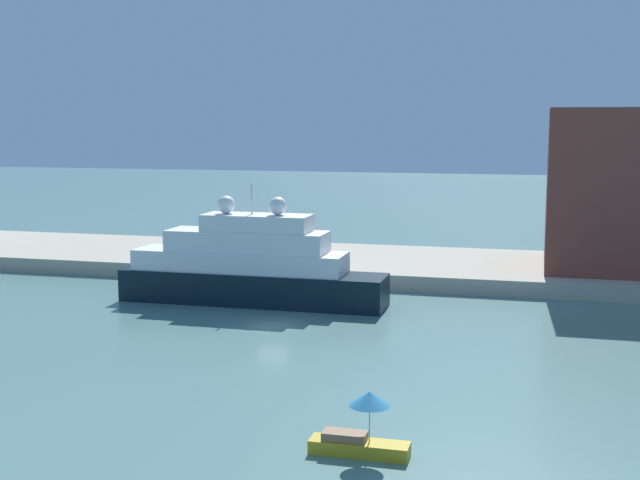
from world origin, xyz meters
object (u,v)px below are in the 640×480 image
object	(u,v)px
parked_car	(231,254)
large_yacht	(249,267)
person_figure	(286,252)
harbor_building	(638,190)
small_motorboat	(361,429)
mooring_bollard	(290,264)

from	to	relation	value
parked_car	large_yacht	bearing A→B (deg)	-62.96
large_yacht	person_figure	distance (m)	14.97
harbor_building	large_yacht	bearing A→B (deg)	-152.25
large_yacht	parked_car	xyz separation A→B (m)	(-6.58, 12.89, -1.06)
person_figure	small_motorboat	bearing A→B (deg)	-68.77
small_motorboat	mooring_bollard	bearing A→B (deg)	111.21
parked_car	mooring_bollard	world-z (taller)	parked_car
harbor_building	parked_car	size ratio (longest dim) A/B	4.47
parked_car	mooring_bollard	bearing A→B (deg)	-25.06
small_motorboat	parked_car	world-z (taller)	small_motorboat
small_motorboat	large_yacht	bearing A→B (deg)	118.18
person_figure	mooring_bollard	size ratio (longest dim) A/B	1.96
large_yacht	person_figure	world-z (taller)	large_yacht
large_yacht	person_figure	xyz separation A→B (m)	(-1.20, 14.90, -0.92)
small_motorboat	parked_car	bearing A→B (deg)	117.85
harbor_building	parked_car	bearing A→B (deg)	-173.18
parked_car	mooring_bollard	distance (m)	8.32
large_yacht	small_motorboat	bearing A→B (deg)	-61.82
parked_car	person_figure	world-z (taller)	person_figure
large_yacht	harbor_building	bearing A→B (deg)	27.75
small_motorboat	person_figure	distance (m)	49.34
large_yacht	small_motorboat	size ratio (longest dim) A/B	4.90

